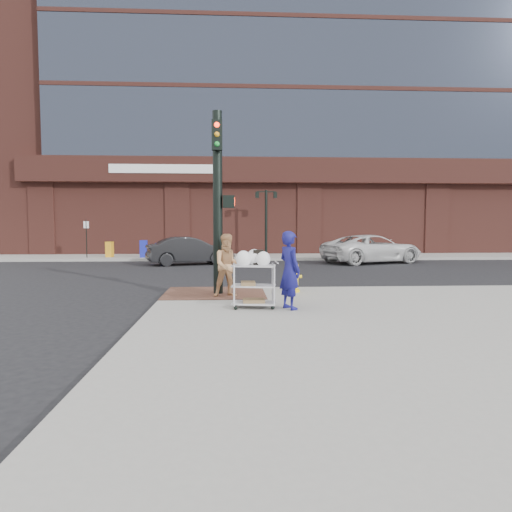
{
  "coord_description": "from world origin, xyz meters",
  "views": [
    {
      "loc": [
        -0.13,
        -11.84,
        2.08
      ],
      "look_at": [
        0.51,
        0.03,
        1.25
      ],
      "focal_mm": 32.0,
      "sensor_mm": 36.0,
      "label": 1
    }
  ],
  "objects": [
    {
      "name": "traffic_signal_pole",
      "position": [
        -0.48,
        0.77,
        2.83
      ],
      "size": [
        0.61,
        0.51,
        5.0
      ],
      "color": "black",
      "rests_on": "sidewalk_near"
    },
    {
      "name": "newsbox_blue",
      "position": [
        -5.23,
        14.98,
        0.65
      ],
      "size": [
        0.45,
        0.41,
        1.0
      ],
      "primitive_type": "cube",
      "rotation": [
        0.0,
        0.0,
        0.08
      ],
      "color": "#18209E",
      "rests_on": "sidewalk_far"
    },
    {
      "name": "woman_blue",
      "position": [
        1.19,
        -1.6,
        1.04
      ],
      "size": [
        0.68,
        0.77,
        1.78
      ],
      "primitive_type": "imported",
      "rotation": [
        0.0,
        0.0,
        2.05
      ],
      "color": "navy",
      "rests_on": "sidewalk_near"
    },
    {
      "name": "bank_building",
      "position": [
        5.0,
        31.0,
        14.15
      ],
      "size": [
        42.0,
        26.0,
        28.0
      ],
      "primitive_type": "cube",
      "color": "#5B2B24",
      "rests_on": "sidewalk_far"
    },
    {
      "name": "lamp_post",
      "position": [
        2.0,
        16.0,
        2.62
      ],
      "size": [
        1.32,
        0.22,
        4.0
      ],
      "color": "black",
      "rests_on": "sidewalk_far"
    },
    {
      "name": "ground",
      "position": [
        0.0,
        0.0,
        0.0
      ],
      "size": [
        220.0,
        220.0,
        0.0
      ],
      "primitive_type": "plane",
      "color": "black",
      "rests_on": "ground"
    },
    {
      "name": "brick_curb_ramp",
      "position": [
        -0.6,
        0.9,
        0.16
      ],
      "size": [
        2.8,
        2.4,
        0.01
      ],
      "primitive_type": "cube",
      "color": "brown",
      "rests_on": "sidewalk_near"
    },
    {
      "name": "sidewalk_far",
      "position": [
        12.5,
        32.0,
        0.07
      ],
      "size": [
        65.0,
        36.0,
        0.15
      ],
      "primitive_type": "cube",
      "color": "gray",
      "rests_on": "ground"
    },
    {
      "name": "sedan_dark",
      "position": [
        -2.26,
        11.72,
        0.72
      ],
      "size": [
        4.62,
        2.77,
        1.44
      ],
      "primitive_type": "imported",
      "rotation": [
        0.0,
        0.0,
        1.88
      ],
      "color": "black",
      "rests_on": "ground"
    },
    {
      "name": "minivan_white",
      "position": [
        7.41,
        12.18,
        0.76
      ],
      "size": [
        6.0,
        4.27,
        1.52
      ],
      "primitive_type": "imported",
      "rotation": [
        0.0,
        0.0,
        1.93
      ],
      "color": "silver",
      "rests_on": "ground"
    },
    {
      "name": "newsbox_yellow",
      "position": [
        -7.29,
        15.35,
        0.6
      ],
      "size": [
        0.44,
        0.42,
        0.9
      ],
      "primitive_type": "cube",
      "rotation": [
        0.0,
        0.0,
        -0.21
      ],
      "color": "orange",
      "rests_on": "sidewalk_far"
    },
    {
      "name": "utility_cart",
      "position": [
        0.38,
        -1.45,
        0.76
      ],
      "size": [
        1.05,
        0.71,
        1.35
      ],
      "color": "#B4B3B9",
      "rests_on": "sidewalk_near"
    },
    {
      "name": "parking_sign",
      "position": [
        -8.5,
        15.0,
        1.25
      ],
      "size": [
        0.05,
        0.05,
        2.2
      ],
      "primitive_type": "cylinder",
      "color": "black",
      "rests_on": "sidewalk_far"
    },
    {
      "name": "pedestrian_tan",
      "position": [
        -0.22,
        0.24,
        0.99
      ],
      "size": [
        0.93,
        0.79,
        1.68
      ],
      "primitive_type": "imported",
      "rotation": [
        0.0,
        0.0,
        0.21
      ],
      "color": "tan",
      "rests_on": "sidewalk_near"
    },
    {
      "name": "fire_hydrant",
      "position": [
        1.68,
        0.98,
        0.58
      ],
      "size": [
        0.39,
        0.28,
        0.84
      ],
      "color": "yellow",
      "rests_on": "sidewalk_near"
    }
  ]
}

